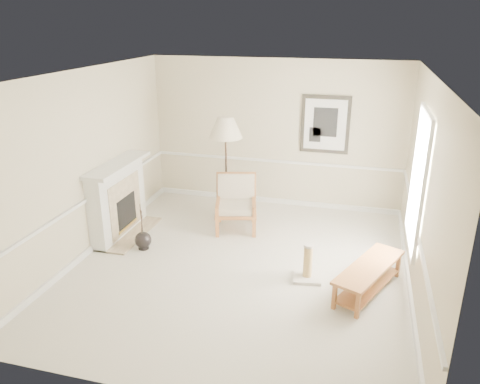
% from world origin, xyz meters
% --- Properties ---
extents(ground, '(5.50, 5.50, 0.00)m').
position_xyz_m(ground, '(0.00, 0.00, 0.00)').
color(ground, silver).
rests_on(ground, ground).
extents(room, '(5.04, 5.54, 2.92)m').
position_xyz_m(room, '(0.14, 0.08, 1.87)').
color(room, beige).
rests_on(room, ground).
extents(fireplace, '(0.64, 1.64, 1.31)m').
position_xyz_m(fireplace, '(-2.34, 0.60, 0.64)').
color(fireplace, white).
rests_on(fireplace, ground).
extents(floor_vase, '(0.28, 0.28, 0.81)m').
position_xyz_m(floor_vase, '(-1.70, 0.16, 0.15)').
color(floor_vase, black).
rests_on(floor_vase, ground).
extents(armchair, '(0.90, 0.93, 0.97)m').
position_xyz_m(armchair, '(-0.44, 1.40, 0.52)').
color(armchair, '#986331').
rests_on(armchair, ground).
extents(floor_lamp, '(0.76, 0.76, 1.94)m').
position_xyz_m(floor_lamp, '(-0.74, 1.80, 1.69)').
color(floor_lamp, black).
rests_on(floor_lamp, ground).
extents(bench, '(0.99, 1.50, 0.41)m').
position_xyz_m(bench, '(1.91, -0.22, 0.28)').
color(bench, '#986331').
rests_on(bench, ground).
extents(scratching_post, '(0.45, 0.45, 0.57)m').
position_xyz_m(scratching_post, '(1.05, -0.09, 0.18)').
color(scratching_post, beige).
rests_on(scratching_post, ground).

